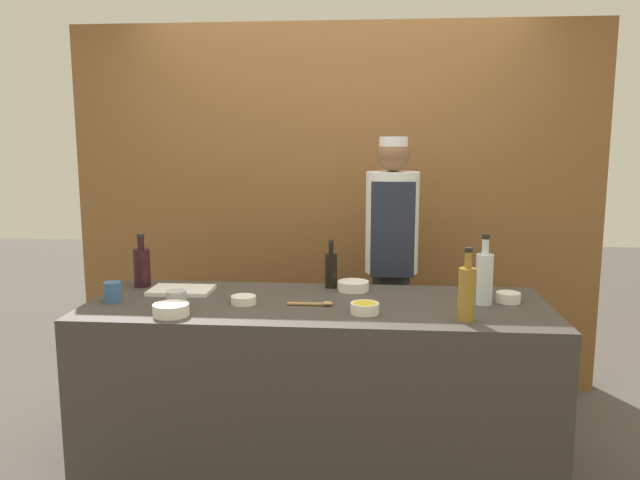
{
  "coord_description": "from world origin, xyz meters",
  "views": [
    {
      "loc": [
        0.27,
        -2.9,
        1.66
      ],
      "look_at": [
        0.0,
        0.16,
        1.16
      ],
      "focal_mm": 35.0,
      "sensor_mm": 36.0,
      "label": 1
    }
  ],
  "objects": [
    {
      "name": "cutting_board",
      "position": [
        -0.72,
        0.15,
        0.89
      ],
      "size": [
        0.32,
        0.21,
        0.02
      ],
      "color": "white",
      "rests_on": "counter"
    },
    {
      "name": "sauce_bowl_yellow",
      "position": [
        0.23,
        -0.17,
        0.91
      ],
      "size": [
        0.13,
        0.13,
        0.05
      ],
      "color": "white",
      "rests_on": "counter"
    },
    {
      "name": "chef_center",
      "position": [
        0.37,
        0.73,
        0.92
      ],
      "size": [
        0.31,
        0.31,
        1.68
      ],
      "color": "#28282D",
      "rests_on": "ground_plane"
    },
    {
      "name": "ground_plane",
      "position": [
        0.0,
        0.0,
        0.0
      ],
      "size": [
        14.0,
        14.0,
        0.0
      ],
      "primitive_type": "plane",
      "color": "#4C4742"
    },
    {
      "name": "bottle_wine",
      "position": [
        -0.96,
        0.26,
        0.99
      ],
      "size": [
        0.09,
        0.09,
        0.28
      ],
      "color": "black",
      "rests_on": "counter"
    },
    {
      "name": "bottle_clear",
      "position": [
        0.79,
        0.04,
        1.01
      ],
      "size": [
        0.08,
        0.08,
        0.34
      ],
      "color": "silver",
      "rests_on": "counter"
    },
    {
      "name": "sauce_bowl_purple",
      "position": [
        -0.35,
        -0.06,
        0.9
      ],
      "size": [
        0.12,
        0.12,
        0.04
      ],
      "color": "white",
      "rests_on": "counter"
    },
    {
      "name": "cabinet_wall",
      "position": [
        0.0,
        1.26,
        1.2
      ],
      "size": [
        3.46,
        0.18,
        2.4
      ],
      "color": "brown",
      "rests_on": "ground_plane"
    },
    {
      "name": "counter",
      "position": [
        0.0,
        0.0,
        0.44
      ],
      "size": [
        2.22,
        0.81,
        0.88
      ],
      "color": "#3D3833",
      "rests_on": "ground_plane"
    },
    {
      "name": "sauce_bowl_brown",
      "position": [
        -0.63,
        -0.28,
        0.91
      ],
      "size": [
        0.16,
        0.16,
        0.05
      ],
      "color": "white",
      "rests_on": "counter"
    },
    {
      "name": "sauce_bowl_red",
      "position": [
        0.92,
        0.08,
        0.91
      ],
      "size": [
        0.12,
        0.12,
        0.05
      ],
      "color": "white",
      "rests_on": "counter"
    },
    {
      "name": "bottle_soy",
      "position": [
        0.05,
        0.32,
        0.98
      ],
      "size": [
        0.06,
        0.06,
        0.25
      ],
      "color": "black",
      "rests_on": "counter"
    },
    {
      "name": "cup_blue",
      "position": [
        -0.99,
        -0.07,
        0.93
      ],
      "size": [
        0.09,
        0.09,
        0.1
      ],
      "color": "#386093",
      "rests_on": "counter"
    },
    {
      "name": "sauce_bowl_green",
      "position": [
        0.17,
        0.26,
        0.91
      ],
      "size": [
        0.16,
        0.16,
        0.05
      ],
      "color": "white",
      "rests_on": "counter"
    },
    {
      "name": "cup_steel",
      "position": [
        -0.65,
        -0.12,
        0.92
      ],
      "size": [
        0.09,
        0.09,
        0.08
      ],
      "color": "#B7B7BC",
      "rests_on": "counter"
    },
    {
      "name": "wooden_spoon",
      "position": [
        -0.01,
        -0.06,
        0.89
      ],
      "size": [
        0.22,
        0.04,
        0.02
      ],
      "color": "#B2844C",
      "rests_on": "counter"
    },
    {
      "name": "bottle_vinegar",
      "position": [
        0.67,
        -0.25,
        1.01
      ],
      "size": [
        0.08,
        0.08,
        0.32
      ],
      "color": "olive",
      "rests_on": "counter"
    }
  ]
}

